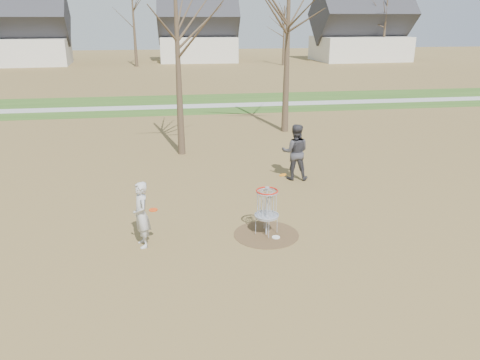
% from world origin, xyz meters
% --- Properties ---
extents(ground, '(160.00, 160.00, 0.00)m').
position_xyz_m(ground, '(0.00, 0.00, 0.00)').
color(ground, brown).
rests_on(ground, ground).
extents(green_band, '(160.00, 8.00, 0.01)m').
position_xyz_m(green_band, '(0.00, 21.00, 0.01)').
color(green_band, '#2D5119').
rests_on(green_band, ground).
extents(footpath, '(160.00, 1.50, 0.01)m').
position_xyz_m(footpath, '(0.00, 20.00, 0.01)').
color(footpath, '#9E9E99').
rests_on(footpath, green_band).
extents(dirt_circle, '(1.80, 1.80, 0.01)m').
position_xyz_m(dirt_circle, '(0.00, 0.00, 0.01)').
color(dirt_circle, '#47331E').
rests_on(dirt_circle, ground).
extents(player_standing, '(0.58, 0.73, 1.75)m').
position_xyz_m(player_standing, '(-3.31, -0.15, 0.88)').
color(player_standing, '#BABABA').
rests_on(player_standing, ground).
extents(player_throwing, '(1.15, 0.99, 2.06)m').
position_xyz_m(player_throwing, '(1.99, 4.46, 1.03)').
color(player_throwing, '#38373D').
rests_on(player_throwing, ground).
extents(disc_grounded, '(0.22, 0.22, 0.02)m').
position_xyz_m(disc_grounded, '(0.22, -0.25, 0.02)').
color(disc_grounded, white).
rests_on(disc_grounded, dirt_circle).
extents(discs_in_play, '(4.09, 2.48, 0.08)m').
position_xyz_m(discs_in_play, '(-0.97, 0.75, 1.09)').
color(discs_in_play, orange).
rests_on(discs_in_play, ground).
extents(disc_golf_basket, '(0.64, 0.64, 1.35)m').
position_xyz_m(disc_golf_basket, '(0.00, 0.00, 0.91)').
color(disc_golf_basket, '#9EA3AD').
rests_on(disc_golf_basket, ground).
extents(bare_trees, '(52.62, 44.98, 9.00)m').
position_xyz_m(bare_trees, '(1.78, 35.79, 5.35)').
color(bare_trees, '#382B1E').
rests_on(bare_trees, ground).
extents(houses_row, '(56.51, 10.01, 7.26)m').
position_xyz_m(houses_row, '(4.32, 52.56, 3.52)').
color(houses_row, silver).
rests_on(houses_row, ground).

